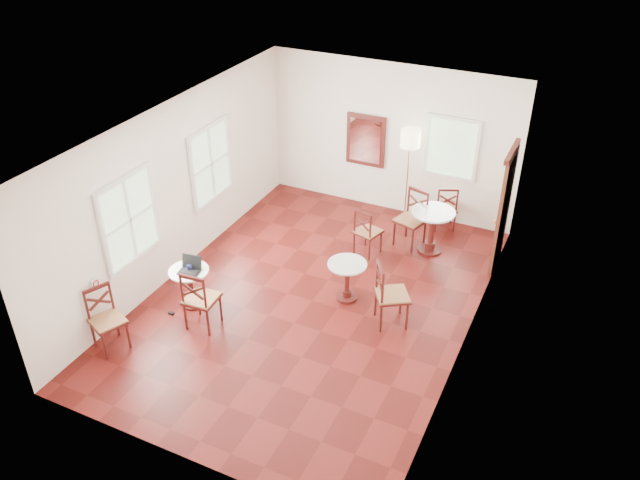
# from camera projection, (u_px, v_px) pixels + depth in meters

# --- Properties ---
(ground) EXTENTS (7.00, 7.00, 0.00)m
(ground) POSITION_uv_depth(u_px,v_px,m) (312.00, 301.00, 10.48)
(ground) COLOR #59120F
(ground) RESTS_ON ground
(room_shell) EXTENTS (5.02, 7.02, 3.01)m
(room_shell) POSITION_uv_depth(u_px,v_px,m) (316.00, 190.00, 9.72)
(room_shell) COLOR white
(room_shell) RESTS_ON ground
(cafe_table_near) EXTENTS (0.63, 0.63, 0.67)m
(cafe_table_near) POSITION_uv_depth(u_px,v_px,m) (190.00, 283.00, 10.18)
(cafe_table_near) COLOR #491512
(cafe_table_near) RESTS_ON ground
(cafe_table_mid) EXTENTS (0.64, 0.64, 0.67)m
(cafe_table_mid) POSITION_uv_depth(u_px,v_px,m) (347.00, 277.00, 10.34)
(cafe_table_mid) COLOR #491512
(cafe_table_mid) RESTS_ON ground
(cafe_table_back) EXTENTS (0.78, 0.78, 0.83)m
(cafe_table_back) POSITION_uv_depth(u_px,v_px,m) (432.00, 227.00, 11.50)
(cafe_table_back) COLOR #491512
(cafe_table_back) RESTS_ON ground
(chair_near_a) EXTENTS (0.51, 0.51, 1.04)m
(chair_near_a) POSITION_uv_depth(u_px,v_px,m) (201.00, 299.00, 9.67)
(chair_near_a) COLOR #491512
(chair_near_a) RESTS_ON ground
(chair_near_b) EXTENTS (0.61, 0.61, 1.00)m
(chair_near_b) POSITION_uv_depth(u_px,v_px,m) (107.00, 319.00, 9.29)
(chair_near_b) COLOR #491512
(chair_near_b) RESTS_ON ground
(chair_mid_a) EXTENTS (0.52, 0.52, 0.92)m
(chair_mid_a) POSITION_uv_depth(u_px,v_px,m) (367.00, 232.00, 11.46)
(chair_mid_a) COLOR #491512
(chair_mid_a) RESTS_ON ground
(chair_mid_b) EXTENTS (0.68, 0.68, 1.07)m
(chair_mid_b) POSITION_uv_depth(u_px,v_px,m) (390.00, 295.00, 9.73)
(chair_mid_b) COLOR #491512
(chair_mid_b) RESTS_ON ground
(chair_back_a) EXTENTS (0.57, 0.57, 0.93)m
(chair_back_a) POSITION_uv_depth(u_px,v_px,m) (445.00, 207.00, 12.22)
(chair_back_a) COLOR #491512
(chair_back_a) RESTS_ON ground
(chair_back_b) EXTENTS (0.61, 0.61, 1.07)m
(chair_back_b) POSITION_uv_depth(u_px,v_px,m) (411.00, 219.00, 11.70)
(chair_back_b) COLOR #491512
(chair_back_b) RESTS_ON ground
(floor_lamp) EXTENTS (0.37, 0.37, 1.91)m
(floor_lamp) POSITION_uv_depth(u_px,v_px,m) (410.00, 145.00, 11.87)
(floor_lamp) COLOR #BF8C3F
(floor_lamp) RESTS_ON ground
(laptop) EXTENTS (0.37, 0.32, 0.24)m
(laptop) POSITION_uv_depth(u_px,v_px,m) (190.00, 268.00, 10.01)
(laptop) COLOR black
(laptop) RESTS_ON cafe_table_near
(mouse) EXTENTS (0.11, 0.08, 0.04)m
(mouse) POSITION_uv_depth(u_px,v_px,m) (180.00, 274.00, 9.91)
(mouse) COLOR black
(mouse) RESTS_ON cafe_table_near
(navy_mug) EXTENTS (0.11, 0.08, 0.09)m
(navy_mug) POSITION_uv_depth(u_px,v_px,m) (189.00, 268.00, 10.02)
(navy_mug) COLOR black
(navy_mug) RESTS_ON cafe_table_near
(water_glass) EXTENTS (0.06, 0.06, 0.11)m
(water_glass) POSITION_uv_depth(u_px,v_px,m) (191.00, 269.00, 9.98)
(water_glass) COLOR white
(water_glass) RESTS_ON cafe_table_near
(power_adapter) EXTENTS (0.09, 0.05, 0.04)m
(power_adapter) POSITION_uv_depth(u_px,v_px,m) (171.00, 313.00, 10.17)
(power_adapter) COLOR black
(power_adapter) RESTS_ON ground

